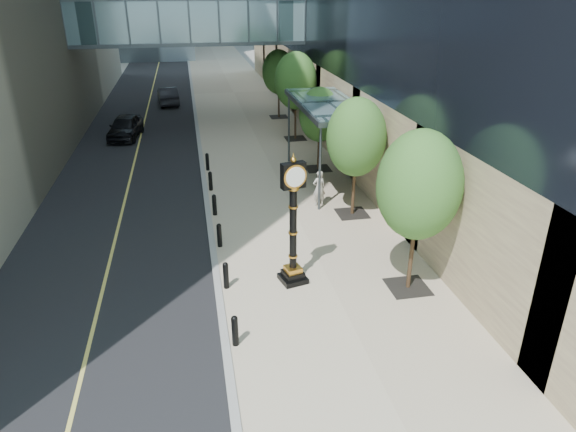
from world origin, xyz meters
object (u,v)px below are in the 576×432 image
(car_far, at_px, (168,96))
(car_near, at_px, (125,127))
(street_clock, at_px, (293,230))
(pedestrian, at_px, (319,188))

(car_far, bearing_deg, car_near, 69.91)
(street_clock, height_order, car_near, street_clock)
(street_clock, xyz_separation_m, car_near, (-7.62, 20.94, -1.28))
(street_clock, relative_size, pedestrian, 2.67)
(car_far, bearing_deg, street_clock, 92.86)
(street_clock, bearing_deg, pedestrian, 54.55)
(pedestrian, height_order, car_near, pedestrian)
(street_clock, bearing_deg, car_far, 85.06)
(car_near, bearing_deg, pedestrian, -46.73)
(street_clock, bearing_deg, car_near, 96.22)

